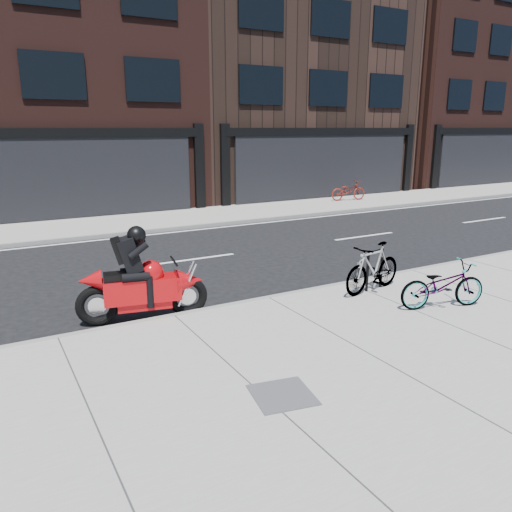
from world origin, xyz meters
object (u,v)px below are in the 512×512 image
motorcycle (148,282)px  utility_grate (282,395)px  bicycle_rear (373,268)px  bike_rack (375,266)px  bicycle_front (442,285)px  bicycle_far (348,191)px

motorcycle → utility_grate: 3.77m
bicycle_rear → utility_grate: (-3.87, -2.63, -0.50)m
bike_rack → utility_grate: size_ratio=1.13×
bicycle_front → utility_grate: (-4.33, -1.24, -0.44)m
bicycle_far → bicycle_front: bearing=156.6°
bicycle_front → utility_grate: size_ratio=2.26×
bike_rack → motorcycle: size_ratio=0.36×
bicycle_far → utility_grate: bearing=147.1°
bike_rack → bicycle_front: bicycle_front is taller
bicycle_far → utility_grate: 18.05m
bicycle_far → utility_grate: bicycle_far is taller
bike_rack → bicycle_rear: bicycle_rear is taller
bike_rack → bicycle_rear: (-0.12, -0.07, 0.01)m
bicycle_rear → bicycle_front: bearing=7.9°
bike_rack → utility_grate: bike_rack is taller
bicycle_far → utility_grate: size_ratio=2.32×
bike_rack → bicycle_front: size_ratio=0.50×
bicycle_rear → bicycle_far: bearing=132.1°
bike_rack → motorcycle: 4.65m
bicycle_front → bicycle_far: bearing=-15.5°
bike_rack → motorcycle: bearing=167.8°
bike_rack → bicycle_rear: bearing=-148.8°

